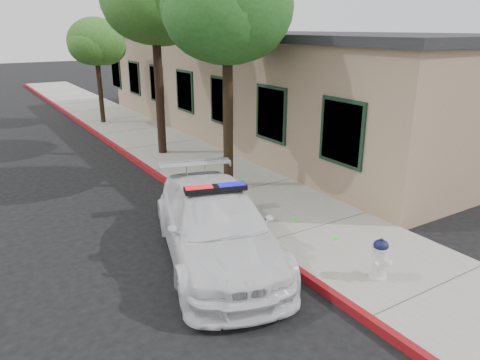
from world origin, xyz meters
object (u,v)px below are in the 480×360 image
object	(u,v)px
fire_hydrant	(380,259)
street_tree_mid	(154,3)
street_tree_near	(228,13)
clapboard_building	(269,84)
street_tree_far	(97,44)
police_car	(216,225)

from	to	relation	value
fire_hydrant	street_tree_mid	size ratio (longest dim) A/B	0.12
street_tree_near	street_tree_mid	bearing A→B (deg)	92.63
fire_hydrant	street_tree_near	size ratio (longest dim) A/B	0.12
fire_hydrant	clapboard_building	bearing A→B (deg)	43.46
fire_hydrant	street_tree_far	world-z (taller)	street_tree_far
police_car	fire_hydrant	bearing A→B (deg)	-33.89
clapboard_building	street_tree_far	xyz separation A→B (m)	(-5.70, 5.45, 1.58)
street_tree_far	police_car	bearing A→B (deg)	-97.53
street_tree_far	street_tree_near	bearing A→B (deg)	-87.85
clapboard_building	street_tree_near	size ratio (longest dim) A/B	3.36
police_car	street_tree_mid	xyz separation A→B (m)	(2.10, 7.72, 4.44)
street_tree_near	street_tree_far	bearing A→B (deg)	92.15
police_car	street_tree_far	xyz separation A→B (m)	(1.89, 14.28, 2.98)
clapboard_building	street_tree_mid	bearing A→B (deg)	-168.54
street_tree_near	street_tree_mid	distance (m)	4.38
street_tree_near	police_car	bearing A→B (deg)	-124.34
clapboard_building	fire_hydrant	xyz separation A→B (m)	(-5.62, -11.26, -1.59)
clapboard_building	street_tree_mid	xyz separation A→B (m)	(-5.49, -1.11, 3.04)
clapboard_building	street_tree_near	distance (m)	8.06
clapboard_building	street_tree_far	world-z (taller)	street_tree_far
police_car	street_tree_far	bearing A→B (deg)	99.42
police_car	street_tree_near	size ratio (longest dim) A/B	0.86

